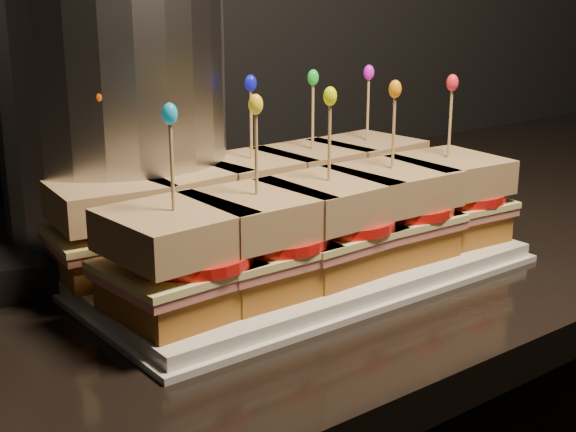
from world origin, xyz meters
TOP-DOWN VIEW (x-y plane):
  - granite_slab at (0.56, 1.68)m, footprint 2.37×0.65m
  - platter at (0.36, 1.60)m, footprint 0.42×0.26m
  - platter_rim at (0.36, 1.60)m, footprint 0.43×0.27m
  - sandwich_0_bread_bot at (0.21, 1.66)m, footprint 0.11×0.11m
  - sandwich_0_ham at (0.21, 1.66)m, footprint 0.12×0.11m
  - sandwich_0_cheese at (0.21, 1.66)m, footprint 0.12×0.12m
  - sandwich_0_tomato at (0.22, 1.65)m, footprint 0.10×0.10m
  - sandwich_0_bread_top at (0.21, 1.66)m, footprint 0.11×0.11m
  - sandwich_0_pick at (0.21, 1.66)m, footprint 0.00×0.00m
  - sandwich_0_frill at (0.21, 1.66)m, footprint 0.01×0.01m
  - sandwich_1_bread_bot at (0.28, 1.66)m, footprint 0.11×0.11m
  - sandwich_1_ham at (0.28, 1.66)m, footprint 0.12×0.11m
  - sandwich_1_cheese at (0.28, 1.66)m, footprint 0.12×0.11m
  - sandwich_1_tomato at (0.30, 1.65)m, footprint 0.10×0.10m
  - sandwich_1_bread_top at (0.28, 1.66)m, footprint 0.11×0.11m
  - sandwich_1_pick at (0.28, 1.66)m, footprint 0.00×0.00m
  - sandwich_1_frill at (0.28, 1.66)m, footprint 0.01×0.01m
  - sandwich_2_bread_bot at (0.36, 1.66)m, footprint 0.10×0.10m
  - sandwich_2_ham at (0.36, 1.66)m, footprint 0.11×0.10m
  - sandwich_2_cheese at (0.36, 1.66)m, footprint 0.11×0.11m
  - sandwich_2_tomato at (0.38, 1.65)m, footprint 0.10×0.10m
  - sandwich_2_bread_top at (0.36, 1.66)m, footprint 0.10×0.10m
  - sandwich_2_pick at (0.36, 1.66)m, footprint 0.00×0.00m
  - sandwich_2_frill at (0.36, 1.66)m, footprint 0.01×0.01m
  - sandwich_3_bread_bot at (0.44, 1.66)m, footprint 0.10×0.10m
  - sandwich_3_ham at (0.44, 1.66)m, footprint 0.11×0.11m
  - sandwich_3_cheese at (0.44, 1.66)m, footprint 0.11×0.11m
  - sandwich_3_tomato at (0.45, 1.65)m, footprint 0.10×0.10m
  - sandwich_3_bread_top at (0.44, 1.66)m, footprint 0.10×0.10m
  - sandwich_3_pick at (0.44, 1.66)m, footprint 0.00×0.00m
  - sandwich_3_frill at (0.44, 1.66)m, footprint 0.01×0.01m
  - sandwich_4_bread_bot at (0.52, 1.66)m, footprint 0.10×0.10m
  - sandwich_4_ham at (0.52, 1.66)m, footprint 0.11×0.11m
  - sandwich_4_cheese at (0.52, 1.66)m, footprint 0.12×0.11m
  - sandwich_4_tomato at (0.53, 1.65)m, footprint 0.10×0.10m
  - sandwich_4_bread_top at (0.52, 1.66)m, footprint 0.11×0.11m
  - sandwich_4_pick at (0.52, 1.66)m, footprint 0.00×0.00m
  - sandwich_4_frill at (0.52, 1.66)m, footprint 0.01×0.01m
  - sandwich_5_bread_bot at (0.21, 1.54)m, footprint 0.10×0.10m
  - sandwich_5_ham at (0.21, 1.54)m, footprint 0.11×0.11m
  - sandwich_5_cheese at (0.21, 1.54)m, footprint 0.11×0.11m
  - sandwich_5_tomato at (0.22, 1.54)m, footprint 0.10×0.10m
  - sandwich_5_bread_top at (0.21, 1.54)m, footprint 0.10×0.10m
  - sandwich_5_pick at (0.21, 1.54)m, footprint 0.00×0.00m
  - sandwich_5_frill at (0.21, 1.54)m, footprint 0.01×0.01m
  - sandwich_6_bread_bot at (0.28, 1.54)m, footprint 0.10×0.10m
  - sandwich_6_ham at (0.28, 1.54)m, footprint 0.11×0.10m
  - sandwich_6_cheese at (0.28, 1.54)m, footprint 0.11×0.11m
  - sandwich_6_tomato at (0.30, 1.54)m, footprint 0.10×0.10m
  - sandwich_6_bread_top at (0.28, 1.54)m, footprint 0.10×0.10m
  - sandwich_6_pick at (0.28, 1.54)m, footprint 0.00×0.00m
  - sandwich_6_frill at (0.28, 1.54)m, footprint 0.01×0.01m
  - sandwich_7_bread_bot at (0.36, 1.54)m, footprint 0.10×0.10m
  - sandwich_7_ham at (0.36, 1.54)m, footprint 0.11×0.11m
  - sandwich_7_cheese at (0.36, 1.54)m, footprint 0.11×0.11m
  - sandwich_7_tomato at (0.38, 1.54)m, footprint 0.10×0.10m
  - sandwich_7_bread_top at (0.36, 1.54)m, footprint 0.10×0.10m
  - sandwich_7_pick at (0.36, 1.54)m, footprint 0.00×0.00m
  - sandwich_7_frill at (0.36, 1.54)m, footprint 0.01×0.01m
  - sandwich_8_bread_bot at (0.44, 1.54)m, footprint 0.10×0.10m
  - sandwich_8_ham at (0.44, 1.54)m, footprint 0.11×0.11m
  - sandwich_8_cheese at (0.44, 1.54)m, footprint 0.11×0.11m
  - sandwich_8_tomato at (0.45, 1.54)m, footprint 0.10×0.10m
  - sandwich_8_bread_top at (0.44, 1.54)m, footprint 0.10×0.10m
  - sandwich_8_pick at (0.44, 1.54)m, footprint 0.00×0.00m
  - sandwich_8_frill at (0.44, 1.54)m, footprint 0.01×0.01m
  - sandwich_9_bread_bot at (0.52, 1.54)m, footprint 0.10×0.10m
  - sandwich_9_ham at (0.52, 1.54)m, footprint 0.12×0.11m
  - sandwich_9_cheese at (0.52, 1.54)m, footprint 0.12×0.11m
  - sandwich_9_tomato at (0.53, 1.54)m, footprint 0.10×0.10m
  - sandwich_9_bread_top at (0.52, 1.54)m, footprint 0.11×0.11m
  - sandwich_9_pick at (0.52, 1.54)m, footprint 0.00×0.00m
  - sandwich_9_frill at (0.52, 1.54)m, footprint 0.01×0.01m
  - appliance_base at (0.26, 1.75)m, footprint 0.32×0.29m
  - appliance_body at (0.26, 1.75)m, footprint 0.22×0.22m
  - appliance at (0.26, 1.75)m, footprint 0.27×0.22m

SIDE VIEW (x-z plane):
  - granite_slab at x=0.56m, z-range 0.88..0.91m
  - platter_rim at x=0.36m, z-range 0.91..0.92m
  - platter at x=0.36m, z-range 0.91..0.93m
  - appliance_base at x=0.26m, z-range 0.91..0.94m
  - sandwich_0_bread_bot at x=0.21m, z-range 0.93..0.96m
  - sandwich_1_bread_bot at x=0.28m, z-range 0.93..0.96m
  - sandwich_2_bread_bot at x=0.36m, z-range 0.93..0.96m
  - sandwich_3_bread_bot at x=0.44m, z-range 0.93..0.96m
  - sandwich_4_bread_bot at x=0.52m, z-range 0.93..0.96m
  - sandwich_5_bread_bot at x=0.21m, z-range 0.93..0.96m
  - sandwich_6_bread_bot at x=0.28m, z-range 0.93..0.96m
  - sandwich_7_bread_bot at x=0.36m, z-range 0.93..0.96m
  - sandwich_8_bread_bot at x=0.44m, z-range 0.93..0.96m
  - sandwich_9_bread_bot at x=0.52m, z-range 0.93..0.96m
  - sandwich_0_ham at x=0.21m, z-range 0.96..0.96m
  - sandwich_1_ham at x=0.28m, z-range 0.96..0.96m
  - sandwich_2_ham at x=0.36m, z-range 0.96..0.96m
  - sandwich_3_ham at x=0.44m, z-range 0.96..0.96m
  - sandwich_4_ham at x=0.52m, z-range 0.96..0.96m
  - sandwich_5_ham at x=0.21m, z-range 0.96..0.96m
  - sandwich_6_ham at x=0.28m, z-range 0.96..0.96m
  - sandwich_7_ham at x=0.36m, z-range 0.96..0.96m
  - sandwich_8_ham at x=0.44m, z-range 0.96..0.96m
  - sandwich_9_ham at x=0.52m, z-range 0.96..0.96m
  - sandwich_0_cheese at x=0.21m, z-range 0.96..0.97m
  - sandwich_1_cheese at x=0.28m, z-range 0.96..0.97m
  - sandwich_2_cheese at x=0.36m, z-range 0.96..0.97m
  - sandwich_3_cheese at x=0.44m, z-range 0.96..0.97m
  - sandwich_4_cheese at x=0.52m, z-range 0.96..0.97m
  - sandwich_5_cheese at x=0.21m, z-range 0.96..0.97m
  - sandwich_6_cheese at x=0.28m, z-range 0.96..0.97m
  - sandwich_7_cheese at x=0.36m, z-range 0.96..0.97m
  - sandwich_8_cheese at x=0.44m, z-range 0.96..0.97m
  - sandwich_9_cheese at x=0.52m, z-range 0.96..0.97m
  - sandwich_0_tomato at x=0.22m, z-range 0.97..0.98m
  - sandwich_1_tomato at x=0.30m, z-range 0.97..0.98m
  - sandwich_2_tomato at x=0.38m, z-range 0.97..0.98m
  - sandwich_3_tomato at x=0.45m, z-range 0.97..0.98m
  - sandwich_4_tomato at x=0.53m, z-range 0.97..0.98m
  - sandwich_5_tomato at x=0.22m, z-range 0.97..0.98m
  - sandwich_6_tomato at x=0.30m, z-range 0.97..0.98m
  - sandwich_7_tomato at x=0.38m, z-range 0.97..0.98m
  - sandwich_8_tomato at x=0.45m, z-range 0.97..0.98m
  - sandwich_9_tomato at x=0.53m, z-range 0.97..0.98m
  - sandwich_0_bread_top at x=0.21m, z-range 0.98..1.01m
  - sandwich_1_bread_top at x=0.28m, z-range 0.98..1.01m
  - sandwich_2_bread_top at x=0.36m, z-range 0.98..1.01m
  - sandwich_3_bread_top at x=0.44m, z-range 0.98..1.01m
  - sandwich_4_bread_top at x=0.52m, z-range 0.98..1.01m
  - sandwich_5_bread_top at x=0.21m, z-range 0.98..1.01m
  - sandwich_6_bread_top at x=0.28m, z-range 0.98..1.01m
  - sandwich_7_bread_top at x=0.36m, z-range 0.98..1.01m
  - sandwich_8_bread_top at x=0.44m, z-range 0.98..1.01m
  - sandwich_9_bread_top at x=0.52m, z-range 0.98..1.01m
  - sandwich_0_pick at x=0.21m, z-range 1.00..1.09m
  - sandwich_1_pick at x=0.28m, z-range 1.00..1.09m
  - sandwich_2_pick at x=0.36m, z-range 1.00..1.09m
  - sandwich_3_pick at x=0.44m, z-range 1.00..1.09m
  - sandwich_4_pick at x=0.52m, z-range 1.00..1.09m
  - sandwich_5_pick at x=0.21m, z-range 1.00..1.09m
  - sandwich_6_pick at x=0.28m, z-range 1.00..1.09m
  - sandwich_7_pick at x=0.36m, z-range 1.00..1.09m
  - sandwich_8_pick at x=0.44m, z-range 1.00..1.09m
  - sandwich_9_pick at x=0.52m, z-range 1.00..1.09m
  - appliance at x=0.26m, z-range 0.91..1.26m
  - sandwich_0_frill at x=0.21m, z-range 1.08..1.10m
  - sandwich_1_frill at x=0.28m, z-range 1.08..1.10m
  - sandwich_2_frill at x=0.36m, z-range 1.08..1.10m
  - sandwich_3_frill at x=0.44m, z-range 1.08..1.10m
  - sandwich_4_frill at x=0.52m, z-range 1.08..1.10m
  - sandwich_5_frill at x=0.21m, z-range 1.08..1.10m
  - sandwich_6_frill at x=0.28m, z-range 1.08..1.10m
  - sandwich_7_frill at x=0.36m, z-range 1.08..1.10m
  - sandwich_8_frill at x=0.44m, z-range 1.08..1.10m
  - sandwich_9_frill at x=0.52m, z-range 1.08..1.10m
  - appliance_body at x=0.26m, z-range 0.94..1.23m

